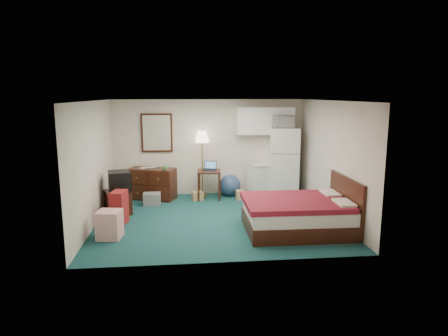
{
  "coord_description": "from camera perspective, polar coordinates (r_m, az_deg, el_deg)",
  "views": [
    {
      "loc": [
        -0.71,
        -8.18,
        2.63
      ],
      "look_at": [
        0.17,
        0.07,
        1.09
      ],
      "focal_mm": 32.0,
      "sensor_mm": 36.0,
      "label": 1
    }
  ],
  "objects": [
    {
      "name": "desk",
      "position": [
        10.15,
        -2.15,
        -2.39
      ],
      "size": [
        0.62,
        0.62,
        0.73
      ],
      "primitive_type": null,
      "rotation": [
        0.0,
        0.0,
        -0.08
      ],
      "color": "black",
      "rests_on": "floor"
    },
    {
      "name": "microwave",
      "position": [
        10.42,
        8.38,
        6.77
      ],
      "size": [
        0.57,
        0.33,
        0.38
      ],
      "primitive_type": "imported",
      "rotation": [
        0.0,
        0.0,
        -0.04
      ],
      "color": "white",
      "rests_on": "fridge"
    },
    {
      "name": "exercise_ball",
      "position": [
        10.47,
        0.85,
        -2.47
      ],
      "size": [
        0.58,
        0.58,
        0.56
      ],
      "primitive_type": "sphere",
      "rotation": [
        0.0,
        0.0,
        -0.04
      ],
      "color": "navy",
      "rests_on": "floor"
    },
    {
      "name": "mirror",
      "position": [
        10.46,
        -9.58,
        4.98
      ],
      "size": [
        0.8,
        0.06,
        1.0
      ],
      "primitive_type": null,
      "color": "white",
      "rests_on": "walls"
    },
    {
      "name": "crt_tv",
      "position": [
        9.11,
        -14.74,
        -1.83
      ],
      "size": [
        0.58,
        0.6,
        0.44
      ],
      "primitive_type": null,
      "rotation": [
        0.0,
        0.0,
        0.22
      ],
      "color": "black",
      "rests_on": "tv_stand"
    },
    {
      "name": "upper_cabinets",
      "position": [
        10.5,
        5.87,
        6.73
      ],
      "size": [
        1.5,
        0.35,
        0.7
      ],
      "primitive_type": null,
      "color": "white",
      "rests_on": "walls"
    },
    {
      "name": "cardboard_box_b",
      "position": [
        10.12,
        2.33,
        -3.88
      ],
      "size": [
        0.21,
        0.25,
        0.23
      ],
      "primitive_type": null,
      "rotation": [
        0.0,
        0.0,
        0.06
      ],
      "color": "tan",
      "rests_on": "floor"
    },
    {
      "name": "floor",
      "position": [
        8.62,
        -1.06,
        -7.27
      ],
      "size": [
        5.0,
        4.5,
        0.01
      ],
      "primitive_type": "cube",
      "color": "#0F3136",
      "rests_on": "ground"
    },
    {
      "name": "suitcase",
      "position": [
        8.48,
        -14.74,
        -5.49
      ],
      "size": [
        0.34,
        0.47,
        0.69
      ],
      "primitive_type": null,
      "rotation": [
        0.0,
        0.0,
        -0.19
      ],
      "color": "maroon",
      "rests_on": "floor"
    },
    {
      "name": "mug",
      "position": [
        9.93,
        -8.45,
        0.08
      ],
      "size": [
        0.17,
        0.16,
        0.13
      ],
      "primitive_type": "imported",
      "rotation": [
        0.0,
        0.0,
        -0.62
      ],
      "color": "#4D8D40",
      "rests_on": "dresser"
    },
    {
      "name": "book_a",
      "position": [
        10.3,
        -11.76,
        0.65
      ],
      "size": [
        0.16,
        0.1,
        0.24
      ],
      "primitive_type": "imported",
      "rotation": [
        0.0,
        0.0,
        -0.51
      ],
      "color": "tan",
      "rests_on": "dresser"
    },
    {
      "name": "retail_box",
      "position": [
        7.74,
        -16.04,
        -7.77
      ],
      "size": [
        0.47,
        0.47,
        0.52
      ],
      "primitive_type": null,
      "rotation": [
        0.0,
        0.0,
        -0.15
      ],
      "color": "white",
      "rests_on": "floor"
    },
    {
      "name": "ceiling",
      "position": [
        8.21,
        -1.12,
        9.59
      ],
      "size": [
        5.0,
        4.5,
        0.01
      ],
      "primitive_type": "cube",
      "color": "beige",
      "rests_on": "walls"
    },
    {
      "name": "book_b",
      "position": [
        10.32,
        -10.62,
        0.63
      ],
      "size": [
        0.14,
        0.11,
        0.21
      ],
      "primitive_type": "imported",
      "rotation": [
        0.0,
        0.0,
        -0.67
      ],
      "color": "tan",
      "rests_on": "dresser"
    },
    {
      "name": "file_bin",
      "position": [
        9.79,
        -10.24,
        -4.37
      ],
      "size": [
        0.42,
        0.32,
        0.29
      ],
      "primitive_type": null,
      "rotation": [
        0.0,
        0.0,
        0.02
      ],
      "color": "gray",
      "rests_on": "floor"
    },
    {
      "name": "cardboard_box_a",
      "position": [
        10.09,
        -3.82,
        -3.98
      ],
      "size": [
        0.31,
        0.28,
        0.22
      ],
      "primitive_type": null,
      "rotation": [
        0.0,
        0.0,
        0.24
      ],
      "color": "tan",
      "rests_on": "floor"
    },
    {
      "name": "floor_lamp",
      "position": [
        10.37,
        -3.12,
        0.61
      ],
      "size": [
        0.46,
        0.46,
        1.7
      ],
      "primitive_type": null,
      "rotation": [
        0.0,
        0.0,
        -0.28
      ],
      "color": "gold",
      "rests_on": "floor"
    },
    {
      "name": "kitchen_counter",
      "position": [
        10.55,
        5.79,
        -1.7
      ],
      "size": [
        0.88,
        0.76,
        0.82
      ],
      "primitive_type": null,
      "rotation": [
        0.0,
        0.0,
        0.28
      ],
      "color": "white",
      "rests_on": "floor"
    },
    {
      "name": "headboard",
      "position": [
        8.18,
        17.01,
        -4.7
      ],
      "size": [
        0.06,
        1.56,
        1.0
      ],
      "primitive_type": null,
      "color": "black",
      "rests_on": "walls"
    },
    {
      "name": "bed",
      "position": [
        7.92,
        10.33,
        -6.69
      ],
      "size": [
        1.98,
        1.56,
        0.63
      ],
      "primitive_type": null,
      "rotation": [
        0.0,
        0.0,
        -0.02
      ],
      "color": "maroon",
      "rests_on": "floor"
    },
    {
      "name": "fridge",
      "position": [
        10.54,
        8.52,
        0.89
      ],
      "size": [
        0.84,
        0.84,
        1.78
      ],
      "primitive_type": null,
      "rotation": [
        0.0,
        0.0,
        -0.16
      ],
      "color": "white",
      "rests_on": "floor"
    },
    {
      "name": "walls",
      "position": [
        8.32,
        -1.09,
        0.95
      ],
      "size": [
        5.01,
        4.51,
        2.5
      ],
      "color": "beige",
      "rests_on": "floor"
    },
    {
      "name": "tv_stand",
      "position": [
        9.24,
        -14.92,
        -4.73
      ],
      "size": [
        0.68,
        0.71,
        0.52
      ],
      "primitive_type": null,
      "rotation": [
        0.0,
        0.0,
        0.35
      ],
      "color": "black",
      "rests_on": "floor"
    },
    {
      "name": "laptop",
      "position": [
        10.09,
        -2.14,
        0.28
      ],
      "size": [
        0.39,
        0.36,
        0.22
      ],
      "primitive_type": null,
      "rotation": [
        0.0,
        0.0,
        -0.38
      ],
      "color": "black",
      "rests_on": "desk"
    },
    {
      "name": "dresser",
      "position": [
        10.29,
        -10.22,
        -2.23
      ],
      "size": [
        1.26,
        0.88,
        0.79
      ],
      "primitive_type": null,
      "rotation": [
        0.0,
        0.0,
        -0.34
      ],
      "color": "black",
      "rests_on": "floor"
    }
  ]
}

